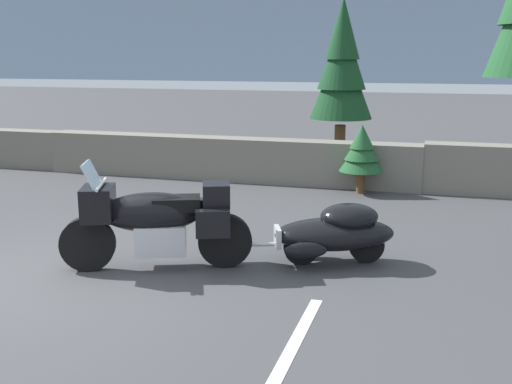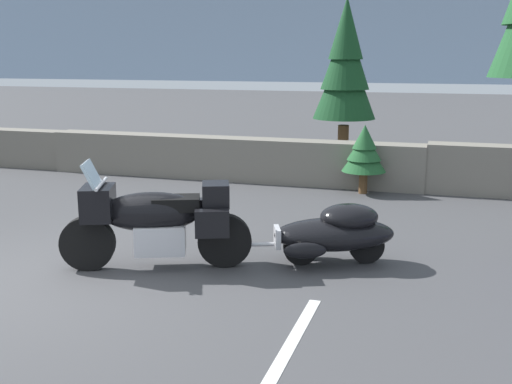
{
  "view_description": "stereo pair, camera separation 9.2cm",
  "coord_description": "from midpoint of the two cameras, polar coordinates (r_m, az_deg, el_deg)",
  "views": [
    {
      "loc": [
        4.26,
        -5.79,
        2.53
      ],
      "look_at": [
        2.07,
        1.55,
        0.85
      ],
      "focal_mm": 43.41,
      "sensor_mm": 36.0,
      "label": 1
    },
    {
      "loc": [
        4.34,
        -5.77,
        2.53
      ],
      "look_at": [
        2.07,
        1.55,
        0.85
      ],
      "focal_mm": 43.41,
      "sensor_mm": 36.0,
      "label": 2
    }
  ],
  "objects": [
    {
      "name": "stone_guard_wall",
      "position": [
        12.83,
        -1.13,
        3.04
      ],
      "size": [
        24.0,
        0.59,
        0.94
      ],
      "color": "slate",
      "rests_on": "ground"
    },
    {
      "name": "ground_plane",
      "position": [
        7.64,
        -19.05,
        -7.7
      ],
      "size": [
        80.0,
        80.0,
        0.0
      ],
      "primitive_type": "plane",
      "color": "#424244"
    },
    {
      "name": "pine_sapling_near",
      "position": [
        11.74,
        9.49,
        3.78
      ],
      "size": [
        0.83,
        0.83,
        1.3
      ],
      "color": "brown",
      "rests_on": "ground"
    },
    {
      "name": "parking_stripe_marker",
      "position": [
        5.11,
        1.03,
        -17.28
      ],
      "size": [
        0.12,
        3.6,
        0.01
      ],
      "primitive_type": "cube",
      "color": "silver",
      "rests_on": "ground"
    },
    {
      "name": "distant_ridgeline",
      "position": [
        102.28,
        14.67,
        15.05
      ],
      "size": [
        240.0,
        80.0,
        16.0
      ],
      "primitive_type": "cube",
      "color": "#7F93AD",
      "rests_on": "ground"
    },
    {
      "name": "touring_motorcycle",
      "position": [
        7.54,
        -9.58,
        -2.48
      ],
      "size": [
        2.2,
        1.24,
        1.33
      ],
      "color": "black",
      "rests_on": "ground"
    },
    {
      "name": "pine_tree_secondary",
      "position": [
        13.48,
        7.73,
        11.5
      ],
      "size": [
        1.34,
        1.34,
        3.76
      ],
      "color": "brown",
      "rests_on": "ground"
    },
    {
      "name": "car_shaped_trailer",
      "position": [
        7.73,
        6.98,
        -3.64
      ],
      "size": [
        2.18,
        1.2,
        0.76
      ],
      "color": "black",
      "rests_on": "ground"
    }
  ]
}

